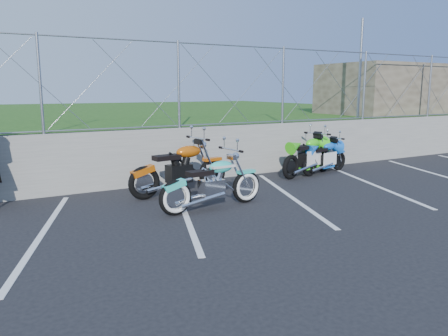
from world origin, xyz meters
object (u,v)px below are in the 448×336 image
cruiser_turquoise (214,185)px  sportbike_blue (325,158)px  naked_orange (181,170)px  sportbike_green (309,158)px

cruiser_turquoise → sportbike_blue: 4.51m
sportbike_blue → cruiser_turquoise: bearing=-170.3°
cruiser_turquoise → sportbike_blue: (4.20, 1.65, -0.04)m
naked_orange → sportbike_green: size_ratio=1.16×
cruiser_turquoise → sportbike_green: 3.99m
naked_orange → sportbike_green: (3.69, 0.28, -0.04)m
sportbike_green → sportbike_blue: bearing=-16.0°
sportbike_green → sportbike_blue: sportbike_green is taller
sportbike_green → sportbike_blue: 0.57m
naked_orange → sportbike_green: 3.70m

